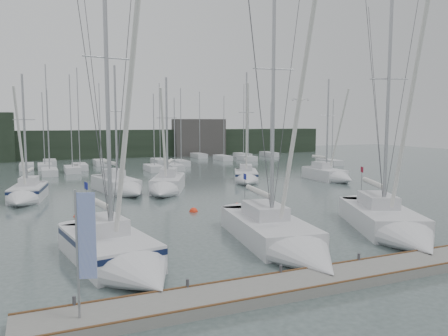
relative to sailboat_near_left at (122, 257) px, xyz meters
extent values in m
plane|color=#445352|center=(7.72, 0.17, -0.63)|extent=(160.00, 160.00, 0.00)
cube|color=slate|center=(7.72, -4.83, -0.43)|extent=(24.00, 2.00, 0.40)
cube|color=black|center=(7.72, 62.17, 1.87)|extent=(90.00, 4.00, 5.00)
cube|color=#3F3C3A|center=(25.72, 60.17, 2.87)|extent=(10.00, 3.00, 7.00)
cube|color=silver|center=(-4.44, 46.64, -0.28)|extent=(1.80, 4.50, 0.90)
cylinder|color=#989A9F|center=(-4.44, 46.14, 5.21)|extent=(0.12, 0.12, 10.09)
cube|color=silver|center=(29.44, 46.91, -0.28)|extent=(1.80, 4.50, 0.90)
cylinder|color=#989A9F|center=(29.44, 46.41, 5.99)|extent=(0.12, 0.12, 11.65)
cube|color=silver|center=(-1.78, 38.39, -0.28)|extent=(1.80, 4.50, 0.90)
cylinder|color=#989A9F|center=(-1.78, 37.89, 6.41)|extent=(0.12, 0.12, 12.49)
cube|color=silver|center=(1.00, 40.13, -0.28)|extent=(1.80, 4.50, 0.90)
cylinder|color=#989A9F|center=(1.00, 39.63, 5.95)|extent=(0.12, 0.12, 11.56)
cube|color=silver|center=(31.30, 52.54, -0.28)|extent=(1.80, 4.50, 0.90)
cylinder|color=#989A9F|center=(31.30, 52.04, 6.36)|extent=(0.12, 0.12, 12.39)
cube|color=silver|center=(37.26, 53.28, -0.28)|extent=(1.80, 4.50, 0.90)
cylinder|color=#989A9F|center=(37.26, 52.78, 4.80)|extent=(0.12, 0.12, 9.27)
cube|color=silver|center=(5.71, 48.64, -0.28)|extent=(1.80, 4.50, 0.90)
cylinder|color=#989A9F|center=(5.71, 48.14, 5.85)|extent=(0.12, 0.12, 11.36)
cube|color=silver|center=(37.69, 35.29, -0.28)|extent=(1.80, 4.50, 0.90)
cylinder|color=#989A9F|center=(37.69, 34.79, 4.68)|extent=(0.12, 0.12, 9.03)
cube|color=silver|center=(2.22, 43.45, -0.28)|extent=(1.80, 4.50, 0.90)
cylinder|color=#989A9F|center=(2.22, 42.95, 6.59)|extent=(0.12, 0.12, 12.85)
cube|color=silver|center=(13.85, 37.77, -0.28)|extent=(1.80, 4.50, 0.90)
cylinder|color=#989A9F|center=(13.85, 37.27, 4.59)|extent=(0.12, 0.12, 8.85)
cube|color=silver|center=(16.51, 43.27, -0.28)|extent=(1.80, 4.50, 0.90)
cylinder|color=#989A9F|center=(16.51, 42.77, 5.44)|extent=(0.12, 0.12, 10.55)
cube|color=silver|center=(14.29, 46.77, -0.28)|extent=(1.80, 4.50, 0.90)
cylinder|color=#989A9F|center=(14.29, 46.27, 5.91)|extent=(0.12, 0.12, 11.48)
cube|color=silver|center=(-2.15, 45.46, -0.28)|extent=(1.80, 4.50, 0.90)
cylinder|color=#989A9F|center=(-2.15, 44.96, 4.98)|extent=(0.12, 0.12, 9.62)
cube|color=silver|center=(-1.35, 51.88, -0.28)|extent=(1.80, 4.50, 0.90)
cylinder|color=#989A9F|center=(-1.35, 51.38, 5.34)|extent=(0.12, 0.12, 10.35)
cube|color=silver|center=(26.03, 49.33, -0.28)|extent=(1.80, 4.50, 0.90)
cylinder|color=#989A9F|center=(26.03, 48.83, 5.16)|extent=(0.12, 0.12, 9.99)
cube|color=silver|center=(11.02, 37.65, -0.28)|extent=(1.80, 4.50, 0.90)
cylinder|color=#989A9F|center=(11.02, 37.15, 4.82)|extent=(0.12, 0.12, 9.31)
cube|color=silver|center=(23.90, 55.31, -0.28)|extent=(1.80, 4.50, 0.90)
cylinder|color=#989A9F|center=(23.90, 54.81, 5.67)|extent=(0.12, 0.12, 11.00)
cube|color=silver|center=(-0.30, 1.72, -0.16)|extent=(4.08, 6.78, 1.57)
cone|color=silver|center=(0.48, -2.75, -0.16)|extent=(3.46, 3.20, 3.04)
cube|color=silver|center=(-0.39, 2.23, 0.99)|extent=(2.08, 2.79, 0.73)
cylinder|color=#989A9F|center=(-0.22, 1.27, 7.34)|extent=(0.19, 0.19, 13.44)
cylinder|color=silver|center=(-0.52, 2.97, 1.93)|extent=(0.82, 3.11, 0.29)
cube|color=#0F1A3A|center=(-0.30, 1.72, 0.36)|extent=(4.10, 6.80, 0.26)
cube|color=navy|center=(-0.88, 5.05, 2.51)|extent=(0.12, 0.56, 0.38)
cube|color=silver|center=(8.37, 1.95, -0.18)|extent=(4.26, 8.13, 1.51)
cone|color=silver|center=(7.62, -3.54, -0.18)|extent=(3.65, 3.73, 3.23)
cube|color=silver|center=(8.44, 2.45, 0.93)|extent=(2.18, 3.32, 0.71)
cylinder|color=#989A9F|center=(8.30, 1.40, 7.27)|extent=(0.18, 0.18, 13.38)
cylinder|color=silver|center=(8.58, 3.49, 1.84)|extent=(0.80, 3.79, 0.28)
cube|color=navy|center=(8.93, 5.99, 2.39)|extent=(0.09, 0.54, 0.36)
cube|color=silver|center=(16.06, 1.59, -0.16)|extent=(5.96, 8.15, 1.59)
cone|color=silver|center=(13.88, -3.31, -0.16)|extent=(4.21, 4.23, 3.17)
cube|color=silver|center=(16.28, 2.08, 1.01)|extent=(2.82, 3.45, 0.74)
cylinder|color=#989A9F|center=(15.85, 1.10, 7.08)|extent=(0.19, 0.19, 12.88)
cylinder|color=silver|center=(16.68, 2.96, 1.96)|extent=(1.76, 3.47, 0.30)
cube|color=maroon|center=(17.68, 5.22, 2.54)|extent=(0.25, 0.53, 0.38)
cube|color=silver|center=(-3.95, 20.88, -0.19)|extent=(3.24, 5.22, 1.47)
cone|color=silver|center=(-4.54, 17.45, -0.19)|extent=(2.77, 2.47, 2.45)
cube|color=silver|center=(-3.87, 21.36, 0.89)|extent=(1.66, 2.15, 0.69)
cylinder|color=#989A9F|center=(-4.01, 20.54, 5.13)|extent=(0.18, 0.18, 9.17)
cylinder|color=silver|center=(-3.79, 21.84, 1.77)|extent=(0.67, 2.39, 0.27)
cube|color=#0F1A3A|center=(-3.95, 20.88, 0.30)|extent=(3.26, 5.24, 0.25)
cube|color=silver|center=(3.52, 22.36, -0.15)|extent=(3.77, 6.38, 1.61)
cone|color=silver|center=(4.34, 18.17, -0.15)|extent=(3.12, 3.03, 2.69)
cube|color=silver|center=(3.42, 22.89, 1.03)|extent=(1.90, 2.63, 0.75)
cylinder|color=#989A9F|center=(3.61, 21.94, 5.80)|extent=(0.19, 0.19, 10.29)
cylinder|color=silver|center=(3.30, 23.54, 2.00)|extent=(0.85, 2.93, 0.30)
cube|color=silver|center=(8.15, 20.85, -0.14)|extent=(4.79, 6.50, 1.65)
cone|color=silver|center=(6.46, 16.96, -0.14)|extent=(3.43, 3.39, 2.64)
cube|color=silver|center=(8.37, 21.36, 1.07)|extent=(2.28, 2.76, 0.77)
cylinder|color=#989A9F|center=(7.98, 20.46, 5.30)|extent=(0.20, 0.20, 9.23)
cylinder|color=silver|center=(8.63, 21.94, 2.06)|extent=(1.44, 2.79, 0.31)
cube|color=silver|center=(17.97, 24.08, -0.22)|extent=(4.33, 5.72, 1.39)
cone|color=silver|center=(16.44, 20.70, -0.22)|extent=(3.11, 3.02, 2.41)
cube|color=silver|center=(18.16, 24.50, 0.80)|extent=(2.06, 2.44, 0.65)
cylinder|color=#989A9F|center=(17.81, 23.74, 5.80)|extent=(0.17, 0.17, 10.65)
cylinder|color=silver|center=(18.39, 25.02, 1.64)|extent=(1.28, 2.42, 0.26)
cube|color=#0F1A3A|center=(17.97, 24.08, 0.25)|extent=(4.35, 5.75, 0.23)
cube|color=silver|center=(26.63, 21.61, -0.17)|extent=(2.64, 5.30, 1.53)
cone|color=silver|center=(26.57, 17.86, -0.17)|extent=(2.59, 2.30, 2.55)
cube|color=silver|center=(26.64, 22.12, 0.95)|extent=(1.44, 2.13, 0.72)
cylinder|color=#989A9F|center=(26.62, 21.24, 5.57)|extent=(0.18, 0.18, 9.96)
cylinder|color=silver|center=(26.65, 22.66, 1.87)|extent=(0.33, 2.57, 0.29)
sphere|color=#FA3316|center=(7.11, 10.72, -0.63)|extent=(0.61, 0.61, 0.61)
sphere|color=#FA3316|center=(10.87, 11.23, -0.63)|extent=(0.55, 0.55, 0.55)
sphere|color=#FA3316|center=(-0.83, 12.28, -0.63)|extent=(0.46, 0.46, 0.46)
cylinder|color=#989A9F|center=(-2.20, -4.97, 1.80)|extent=(0.08, 0.08, 4.07)
cube|color=blue|center=(-1.91, -5.06, 2.38)|extent=(0.53, 0.19, 2.71)
ellipsoid|color=white|center=(10.94, 2.85, 7.14)|extent=(0.30, 0.45, 0.19)
cube|color=gray|center=(10.69, 2.91, 7.16)|extent=(0.43, 0.23, 0.10)
cube|color=gray|center=(11.19, 2.78, 7.16)|extent=(0.43, 0.23, 0.10)
camera|label=1|loc=(-3.26, -18.77, 5.88)|focal=35.00mm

